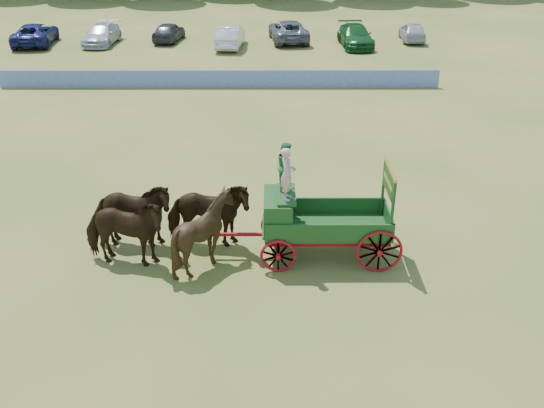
{
  "coord_description": "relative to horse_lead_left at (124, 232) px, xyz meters",
  "views": [
    {
      "loc": [
        2.05,
        -17.24,
        10.04
      ],
      "look_at": [
        2.09,
        0.06,
        1.3
      ],
      "focal_mm": 40.0,
      "sensor_mm": 36.0,
      "label": 1
    }
  ],
  "objects": [
    {
      "name": "horse_wheel_right",
      "position": [
        2.4,
        1.1,
        0.0
      ],
      "size": [
        2.7,
        1.25,
        2.27
      ],
      "primitive_type": "imported",
      "rotation": [
        0.0,
        0.0,
        1.56
      ],
      "color": "black",
      "rests_on": "ground"
    },
    {
      "name": "horse_wheel_left",
      "position": [
        2.4,
        -0.0,
        0.0
      ],
      "size": [
        2.3,
        2.11,
        2.28
      ],
      "primitive_type": "imported",
      "rotation": [
        0.0,
        0.0,
        1.71
      ],
      "color": "black",
      "rests_on": "ground"
    },
    {
      "name": "horse_lead_left",
      "position": [
        0.0,
        0.0,
        0.0
      ],
      "size": [
        2.84,
        1.59,
        2.27
      ],
      "primitive_type": "imported",
      "rotation": [
        0.0,
        0.0,
        1.43
      ],
      "color": "black",
      "rests_on": "ground"
    },
    {
      "name": "sponsor_banner",
      "position": [
        1.33,
        19.49,
        -0.61
      ],
      "size": [
        26.0,
        0.08,
        1.05
      ],
      "primitive_type": "cube",
      "color": "#1E43A2",
      "rests_on": "ground"
    },
    {
      "name": "parked_cars",
      "position": [
        -2.79,
        31.73,
        -0.37
      ],
      "size": [
        41.23,
        7.84,
        1.62
      ],
      "color": "silver",
      "rests_on": "ground"
    },
    {
      "name": "horse_lead_right",
      "position": [
        0.0,
        1.1,
        0.0
      ],
      "size": [
        2.75,
        1.36,
        2.27
      ],
      "primitive_type": "imported",
      "rotation": [
        0.0,
        0.0,
        1.52
      ],
      "color": "black",
      "rests_on": "ground"
    },
    {
      "name": "ground",
      "position": [
        2.33,
        1.49,
        -1.14
      ],
      "size": [
        160.0,
        160.0,
        0.0
      ],
      "primitive_type": "plane",
      "color": "olive",
      "rests_on": "ground"
    },
    {
      "name": "farm_dray",
      "position": [
        5.37,
        0.57,
        0.48
      ],
      "size": [
        6.0,
        2.0,
        3.75
      ],
      "color": "maroon",
      "rests_on": "ground"
    }
  ]
}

